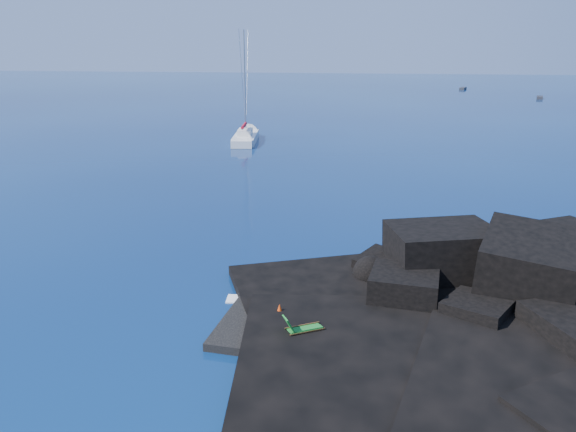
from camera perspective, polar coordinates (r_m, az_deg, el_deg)
name	(u,v)px	position (r m, az deg, el deg)	size (l,w,h in m)	color
ground	(217,327)	(24.74, -7.20, -11.11)	(400.00, 400.00, 0.00)	#04143E
headland	(516,314)	(27.56, 22.14, -9.23)	(24.00, 24.00, 3.60)	black
beach	(323,328)	(24.48, 3.55, -11.32)	(8.50, 6.00, 0.70)	black
surf_foam	(340,286)	(28.48, 5.29, -7.06)	(10.00, 8.00, 0.06)	white
sailboat	(246,142)	(69.20, -4.32, 7.54)	(2.62, 12.52, 13.12)	silver
deck_chair	(305,324)	(22.92, 1.73, -10.90)	(1.56, 0.68, 1.07)	#186E24
towel	(355,317)	(24.69, 6.83, -10.17)	(2.11, 1.00, 0.06)	white
sunbather	(355,314)	(24.63, 6.84, -9.90)	(1.58, 0.39, 0.21)	tan
marker_cone	(280,310)	(24.52, -0.86, -9.55)	(0.38, 0.38, 0.58)	#DD3E0B
distant_boat_a	(463,89)	(152.55, 17.34, 12.18)	(1.23, 3.95, 0.53)	#25262A
distant_boat_b	(540,99)	(133.25, 24.19, 10.82)	(1.22, 3.93, 0.52)	#222327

